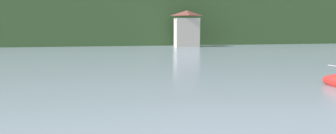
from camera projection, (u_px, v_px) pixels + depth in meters
The scene contains 2 objects.
wooded_hillside at pixel (83, 17), 116.49m from camera, with size 352.00×48.42×54.52m.
shore_building_westcentral at pixel (187, 29), 89.45m from camera, with size 7.10×4.62×10.41m.
Camera 1 is at (-4.91, 15.93, 6.41)m, focal length 33.20 mm.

